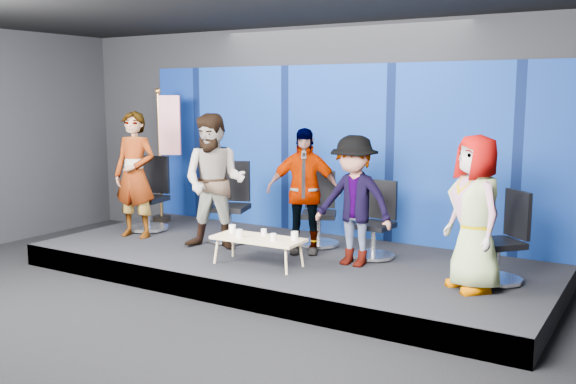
% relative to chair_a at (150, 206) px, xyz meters
% --- Properties ---
extents(ground, '(10.00, 10.00, 0.00)m').
position_rel_chair_a_xyz_m(ground, '(2.69, -2.70, -0.69)').
color(ground, black).
rests_on(ground, ground).
extents(room_walls, '(10.02, 8.02, 3.51)m').
position_rel_chair_a_xyz_m(room_walls, '(2.69, -2.70, 1.74)').
color(room_walls, black).
rests_on(room_walls, ground).
extents(riser, '(7.00, 3.00, 0.30)m').
position_rel_chair_a_xyz_m(riser, '(2.69, -0.20, -0.54)').
color(riser, black).
rests_on(riser, ground).
extents(backdrop, '(7.00, 0.08, 2.60)m').
position_rel_chair_a_xyz_m(backdrop, '(2.69, 1.25, 0.91)').
color(backdrop, navy).
rests_on(backdrop, riser).
extents(chair_a, '(0.76, 0.76, 1.18)m').
position_rel_chair_a_xyz_m(chair_a, '(0.00, 0.00, 0.00)').
color(chair_a, silver).
rests_on(chair_a, riser).
extents(panelist_a, '(0.76, 0.56, 1.91)m').
position_rel_chair_a_xyz_m(panelist_a, '(0.18, -0.48, 0.57)').
color(panelist_a, black).
rests_on(panelist_a, riser).
extents(chair_b, '(0.83, 0.83, 1.17)m').
position_rel_chair_a_xyz_m(chair_b, '(1.57, 0.05, -0.00)').
color(chair_b, silver).
rests_on(chair_b, riser).
extents(panelist_b, '(1.10, 0.97, 1.90)m').
position_rel_chair_a_xyz_m(panelist_b, '(1.67, -0.45, 0.56)').
color(panelist_b, black).
rests_on(panelist_b, riser).
extents(chair_c, '(0.79, 0.79, 1.06)m').
position_rel_chair_a_xyz_m(chair_c, '(2.83, 0.48, -0.04)').
color(chair_c, silver).
rests_on(chair_c, riser).
extents(panelist_c, '(1.09, 0.80, 1.72)m').
position_rel_chair_a_xyz_m(panelist_c, '(2.85, -0.02, 0.47)').
color(panelist_c, black).
rests_on(panelist_c, riser).
extents(chair_d, '(0.61, 0.61, 1.02)m').
position_rel_chair_a_xyz_m(chair_d, '(3.80, 0.25, -0.05)').
color(chair_d, silver).
rests_on(chair_d, riser).
extents(panelist_d, '(1.11, 0.68, 1.66)m').
position_rel_chair_a_xyz_m(panelist_d, '(3.72, -0.24, 0.44)').
color(panelist_d, black).
rests_on(panelist_d, riser).
extents(chair_e, '(0.85, 0.85, 1.07)m').
position_rel_chair_a_xyz_m(chair_e, '(5.51, -0.04, -0.03)').
color(chair_e, silver).
rests_on(chair_e, riser).
extents(panelist_e, '(1.00, 0.98, 1.73)m').
position_rel_chair_a_xyz_m(panelist_e, '(5.30, -0.50, 0.48)').
color(panelist_e, black).
rests_on(panelist_e, riser).
extents(coffee_table, '(1.20, 0.54, 0.36)m').
position_rel_chair_a_xyz_m(coffee_table, '(2.69, -0.89, -0.05)').
color(coffee_table, tan).
rests_on(coffee_table, riser).
extents(mug_a, '(0.09, 0.09, 0.10)m').
position_rel_chair_a_xyz_m(mug_a, '(2.24, -0.82, 0.03)').
color(mug_a, white).
rests_on(mug_a, coffee_table).
extents(mug_b, '(0.09, 0.09, 0.10)m').
position_rel_chair_a_xyz_m(mug_b, '(2.49, -1.02, 0.03)').
color(mug_b, white).
rests_on(mug_b, coffee_table).
extents(mug_c, '(0.07, 0.07, 0.08)m').
position_rel_chair_a_xyz_m(mug_c, '(2.69, -0.75, 0.02)').
color(mug_c, white).
rests_on(mug_c, coffee_table).
extents(mug_d, '(0.08, 0.08, 0.09)m').
position_rel_chair_a_xyz_m(mug_d, '(2.96, -0.95, 0.02)').
color(mug_d, white).
rests_on(mug_d, coffee_table).
extents(mug_e, '(0.09, 0.09, 0.11)m').
position_rel_chair_a_xyz_m(mug_e, '(3.16, -0.77, 0.03)').
color(mug_e, white).
rests_on(mug_e, coffee_table).
extents(flag_stand, '(0.50, 0.33, 2.26)m').
position_rel_chair_a_xyz_m(flag_stand, '(-0.19, 0.63, 0.81)').
color(flag_stand, black).
rests_on(flag_stand, riser).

